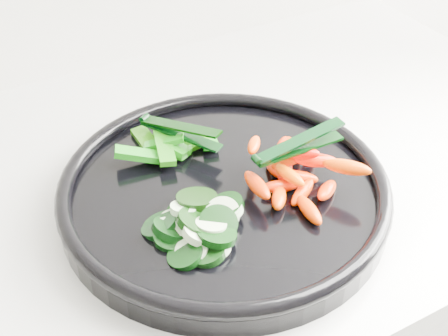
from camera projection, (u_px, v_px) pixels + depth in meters
veggie_tray at (224, 192)px, 0.71m from camera, size 0.48×0.48×0.04m
cucumber_pile at (195, 226)px, 0.64m from camera, size 0.12×0.12×0.04m
carrot_pile at (295, 169)px, 0.70m from camera, size 0.13×0.15×0.05m
pepper_pile at (171, 146)px, 0.75m from camera, size 0.14×0.10×0.04m
tong_carrot at (297, 146)px, 0.68m from camera, size 0.11×0.02×0.02m
tong_pepper at (178, 130)px, 0.75m from camera, size 0.07×0.11×0.02m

